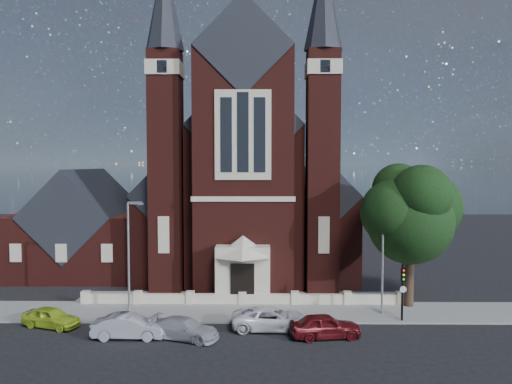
# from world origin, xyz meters

# --- Properties ---
(ground) EXTENTS (120.00, 120.00, 0.00)m
(ground) POSITION_xyz_m (0.00, 15.00, 0.00)
(ground) COLOR black
(ground) RESTS_ON ground
(pavement_strip) EXTENTS (60.00, 5.00, 0.12)m
(pavement_strip) POSITION_xyz_m (0.00, 4.50, 0.00)
(pavement_strip) COLOR gray
(pavement_strip) RESTS_ON ground
(forecourt_paving) EXTENTS (26.00, 3.00, 0.14)m
(forecourt_paving) POSITION_xyz_m (0.00, 8.50, 0.00)
(forecourt_paving) COLOR gray
(forecourt_paving) RESTS_ON ground
(forecourt_wall) EXTENTS (24.00, 0.40, 0.90)m
(forecourt_wall) POSITION_xyz_m (0.00, 6.50, 0.00)
(forecourt_wall) COLOR #BBAB95
(forecourt_wall) RESTS_ON ground
(church) EXTENTS (20.01, 34.90, 29.20)m
(church) POSITION_xyz_m (-0.00, 22.94, 8.19)
(church) COLOR #451712
(church) RESTS_ON ground
(parish_hall) EXTENTS (12.00, 12.20, 10.24)m
(parish_hall) POSITION_xyz_m (-16.00, 18.00, 4.01)
(parish_hall) COLOR #451712
(parish_hall) RESTS_ON ground
(street_tree) EXTENTS (6.40, 6.60, 10.70)m
(street_tree) POSITION_xyz_m (12.60, 5.71, 6.96)
(street_tree) COLOR black
(street_tree) RESTS_ON ground
(street_lamp_left) EXTENTS (1.16, 0.22, 8.09)m
(street_lamp_left) POSITION_xyz_m (-7.91, 4.00, 4.60)
(street_lamp_left) COLOR gray
(street_lamp_left) RESTS_ON ground
(street_lamp_right) EXTENTS (1.16, 0.22, 8.09)m
(street_lamp_right) POSITION_xyz_m (10.09, 4.00, 4.60)
(street_lamp_right) COLOR gray
(street_lamp_right) RESTS_ON ground
(traffic_signal) EXTENTS (0.28, 0.42, 4.00)m
(traffic_signal) POSITION_xyz_m (11.00, 2.43, 2.58)
(traffic_signal) COLOR black
(traffic_signal) RESTS_ON ground
(car_lime_van) EXTENTS (4.20, 2.72, 1.33)m
(car_lime_van) POSITION_xyz_m (-12.41, 1.19, 0.66)
(car_lime_van) COLOR #AAC928
(car_lime_van) RESTS_ON ground
(car_silver_a) EXTENTS (4.46, 1.57, 1.47)m
(car_silver_a) POSITION_xyz_m (-6.74, -0.81, 0.73)
(car_silver_a) COLOR #9A9AA1
(car_silver_a) RESTS_ON ground
(car_silver_b) EXTENTS (4.78, 3.20, 1.29)m
(car_silver_b) POSITION_xyz_m (-3.31, -0.92, 0.64)
(car_silver_b) COLOR #A3A6AB
(car_silver_b) RESTS_ON ground
(car_white_suv) EXTENTS (5.18, 2.46, 1.43)m
(car_white_suv) POSITION_xyz_m (2.08, 0.85, 0.71)
(car_white_suv) COLOR white
(car_white_suv) RESTS_ON ground
(car_dark_red) EXTENTS (4.58, 2.33, 1.49)m
(car_dark_red) POSITION_xyz_m (5.38, -0.64, 0.75)
(car_dark_red) COLOR #5D1015
(car_dark_red) RESTS_ON ground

